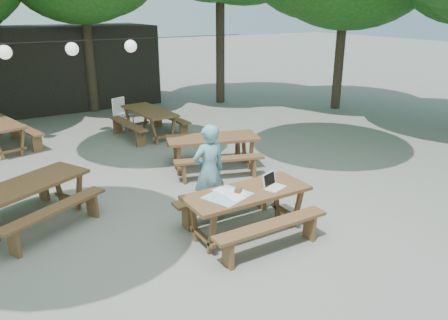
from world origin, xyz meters
name	(u,v)px	position (x,y,z in m)	size (l,w,h in m)	color
ground	(183,221)	(0.00, 0.00, 0.00)	(80.00, 80.00, 0.00)	slate
pavilion	(66,66)	(0.50, 10.50, 1.40)	(6.00, 3.00, 2.80)	black
main_picnic_table	(247,212)	(0.68, -0.93, 0.39)	(2.00, 1.58, 0.75)	#54311D
picnic_table_nw	(29,204)	(-2.23, 1.20, 0.39)	(2.41, 2.28, 0.75)	#54311D
picnic_table_ne	(213,152)	(1.69, 1.92, 0.39)	(2.29, 2.08, 0.75)	#54311D
picnic_table_far_e	(150,122)	(1.48, 5.11, 0.39)	(1.73, 2.06, 0.75)	#54311D
woman	(209,171)	(0.51, -0.03, 0.82)	(0.60, 0.39, 1.64)	#67A4BC
plastic_chair	(124,120)	(1.12, 6.27, 0.26)	(0.57, 0.57, 0.90)	white
laptop	(272,184)	(1.10, -1.02, 0.81)	(0.40, 0.36, 0.24)	white
tabletop_clutter	(230,194)	(0.37, -0.92, 0.76)	(0.80, 0.75, 0.08)	#3990C5
paper_lanterns	(72,49)	(-0.19, 6.00, 2.40)	(9.00, 0.34, 0.38)	black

